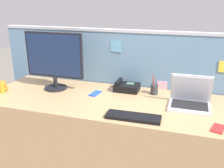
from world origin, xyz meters
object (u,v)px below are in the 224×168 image
Objects in this scene: laptop at (190,99)px; cell_phone_blue_case at (95,93)px; pen_cup at (154,89)px; coffee_mug at (2,87)px; desktop_monitor at (54,58)px; keyboard_main at (133,117)px; desk_phone at (126,87)px; cell_phone_red_case at (218,129)px.

laptop reaches higher than cell_phone_blue_case.
cell_phone_blue_case is at bearing -162.62° from pen_cup.
pen_cup is at bearing 15.31° from coffee_mug.
pen_cup is 1.66× the size of coffee_mug.
desktop_monitor is 1.42× the size of keyboard_main.
keyboard_main is 2.90× the size of cell_phone_blue_case.
laptop is at bearing -2.46° from desktop_monitor.
keyboard_main is at bearing -138.13° from laptop.
desktop_monitor is 2.96× the size of pen_cup.
keyboard_main is at bearing -70.54° from desk_phone.
desk_phone is 0.57× the size of keyboard_main.
cell_phone_blue_case is at bearing -144.93° from desk_phone.
cell_phone_blue_case is at bearing 177.58° from cell_phone_red_case.
cell_phone_red_case is at bearing -0.23° from keyboard_main.
pen_cup is 0.69m from cell_phone_red_case.
desktop_monitor reaches higher than coffee_mug.
laptop is 1.60m from coffee_mug.
laptop is (1.18, -0.05, -0.22)m from desktop_monitor.
pen_cup is 0.51m from cell_phone_blue_case.
keyboard_main is (-0.37, -0.33, -0.05)m from laptop.
coffee_mug is at bearing -173.67° from laptop.
cell_phone_blue_case is (0.39, -0.03, -0.28)m from desktop_monitor.
desk_phone is at bearing 107.78° from keyboard_main.
cell_phone_blue_case is (-0.97, 0.34, 0.00)m from cell_phone_red_case.
desktop_monitor is 0.53m from coffee_mug.
pen_cup is at bearing 151.37° from cell_phone_red_case.
desktop_monitor reaches higher than pen_cup.
desktop_monitor is at bearing -178.13° from cell_phone_red_case.
laptop reaches higher than cell_phone_red_case.
pen_cup is at bearing 8.15° from desktop_monitor.
laptop reaches higher than pen_cup.
laptop is 1.68× the size of pen_cup.
laptop is 2.33× the size of cell_phone_blue_case.
keyboard_main is 1.23m from coffee_mug.
coffee_mug is at bearing -164.69° from pen_cup.
pen_cup is 1.47× the size of cell_phone_red_case.
keyboard_main is 0.51m from pen_cup.
pen_cup reaches higher than keyboard_main.
desk_phone is 1.19× the size of pen_cup.
desk_phone reaches higher than keyboard_main.
laptop is 0.58m from desk_phone.
cell_phone_red_case is at bearing -4.52° from coffee_mug.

